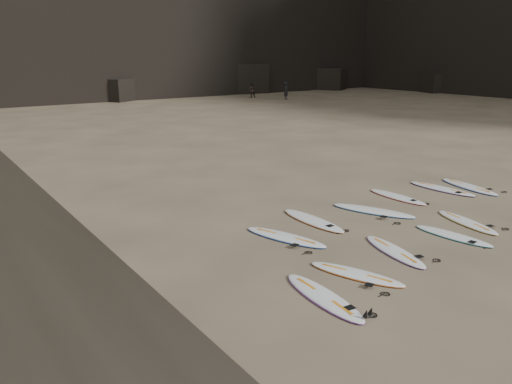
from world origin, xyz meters
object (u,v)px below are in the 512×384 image
surfboard_2 (394,251)px  surfboard_10 (469,186)px  person_a (286,91)px  surfboard_9 (442,189)px  surfboard_5 (285,237)px  surfboard_7 (373,210)px  surfboard_0 (323,297)px  person_b (252,90)px  surfboard_3 (453,236)px  surfboard_4 (467,222)px  surfboard_6 (313,220)px  surfboard_8 (397,197)px  surfboard_1 (356,274)px

surfboard_2 → surfboard_10: (7.54, 2.62, 0.01)m
person_a → surfboard_9: bearing=-151.1°
surfboard_5 → surfboard_7: (3.89, 0.23, 0.00)m
surfboard_0 → surfboard_9: (9.69, 3.85, 0.00)m
surfboard_9 → person_b: (16.42, 36.41, 0.84)m
surfboard_0 → surfboard_3: size_ratio=1.10×
surfboard_0 → surfboard_3: surfboard_0 is taller
surfboard_3 → surfboard_4: surfboard_4 is taller
surfboard_4 → surfboard_5: size_ratio=0.92×
person_b → surfboard_5: bearing=80.7°
surfboard_3 → surfboard_6: surfboard_6 is taller
surfboard_4 → surfboard_5: surfboard_5 is taller
surfboard_4 → surfboard_8: bearing=95.6°
surfboard_10 → person_b: (15.30, 36.84, 0.83)m
surfboard_7 → person_b: person_b is taller
surfboard_4 → person_a: 41.34m
surfboard_4 → surfboard_9: size_ratio=0.89×
surfboard_6 → surfboard_10: size_ratio=0.98×
surfboard_7 → surfboard_2: bearing=-152.0°
surfboard_5 → surfboard_9: surfboard_9 is taller
person_b → surfboard_2: bearing=84.2°
person_b → surfboard_8: bearing=86.9°
surfboard_1 → surfboard_7: 5.09m
surfboard_1 → surfboard_8: (6.00, 3.72, 0.00)m
surfboard_1 → surfboard_10: (9.39, 3.02, 0.01)m
surfboard_0 → surfboard_5: size_ratio=0.97×
surfboard_2 → surfboard_9: 7.10m
surfboard_8 → surfboard_0: bearing=-150.7°
surfboard_0 → surfboard_2: bearing=19.0°
surfboard_6 → surfboard_8: (4.26, 0.21, -0.00)m
surfboard_4 → surfboard_10: size_ratio=0.88×
surfboard_1 → surfboard_8: size_ratio=0.95×
surfboard_3 → surfboard_5: bearing=140.1°
person_b → surfboard_0: bearing=81.3°
person_b → surfboard_4: bearing=88.2°
surfboard_9 → surfboard_10: size_ratio=0.99×
surfboard_7 → surfboard_8: (1.97, 0.62, -0.01)m
person_a → person_b: size_ratio=1.06×
surfboard_0 → person_b: bearing=62.3°
surfboard_4 → surfboard_7: size_ratio=0.87×
surfboard_2 → surfboard_8: 5.31m
person_a → surfboard_5: bearing=-160.2°
surfboard_10 → surfboard_1: bearing=-149.7°
surfboard_1 → person_b: size_ratio=1.34×
surfboard_9 → surfboard_5: bearing=-179.7°
surfboard_2 → surfboard_10: 7.98m
surfboard_5 → surfboard_10: (9.25, 0.15, 0.00)m
surfboard_9 → surfboard_8: bearing=169.5°
surfboard_5 → surfboard_9: bearing=-14.2°
surfboard_0 → surfboard_10: size_ratio=0.93×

